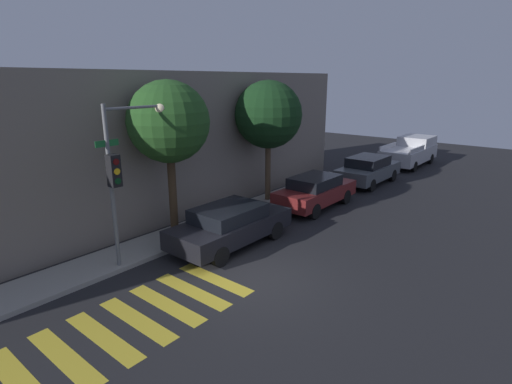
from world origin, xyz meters
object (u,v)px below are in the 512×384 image
(sedan_near_corner, at_px, (230,225))
(tree_midblock, at_px, (268,115))
(sedan_middle, at_px, (315,191))
(pickup_truck, at_px, (410,151))
(traffic_light_pole, at_px, (125,159))
(tree_near_corner, at_px, (169,123))
(sedan_far_end, at_px, (368,169))

(sedan_near_corner, relative_size, tree_midblock, 0.82)
(sedan_middle, bearing_deg, pickup_truck, -0.00)
(sedan_near_corner, bearing_deg, traffic_light_pole, 156.84)
(tree_midblock, bearing_deg, pickup_truck, -9.49)
(sedan_middle, relative_size, tree_near_corner, 0.79)
(sedan_middle, relative_size, sedan_far_end, 0.96)
(sedan_far_end, bearing_deg, sedan_near_corner, 180.00)
(traffic_light_pole, relative_size, sedan_near_corner, 1.08)
(sedan_near_corner, distance_m, tree_near_corner, 4.00)
(sedan_near_corner, relative_size, tree_near_corner, 0.82)
(traffic_light_pole, bearing_deg, tree_midblock, 6.17)
(traffic_light_pole, relative_size, tree_midblock, 0.89)
(sedan_near_corner, xyz_separation_m, sedan_middle, (5.46, -0.00, 0.01))
(tree_midblock, bearing_deg, tree_near_corner, -180.00)
(traffic_light_pole, relative_size, sedan_middle, 1.12)
(sedan_near_corner, distance_m, pickup_truck, 17.32)
(sedan_middle, bearing_deg, tree_midblock, 108.71)
(sedan_near_corner, bearing_deg, sedan_middle, -0.00)
(traffic_light_pole, bearing_deg, pickup_truck, -3.58)
(sedan_near_corner, relative_size, pickup_truck, 0.86)
(sedan_far_end, bearing_deg, pickup_truck, 0.00)
(sedan_near_corner, height_order, sedan_middle, sedan_middle)
(sedan_near_corner, xyz_separation_m, sedan_far_end, (10.87, -0.00, 0.03))
(pickup_truck, distance_m, tree_midblock, 13.12)
(sedan_far_end, bearing_deg, tree_near_corner, 169.70)
(sedan_near_corner, relative_size, sedan_far_end, 1.00)
(sedan_middle, distance_m, tree_midblock, 3.91)
(sedan_middle, xyz_separation_m, sedan_far_end, (5.42, -0.00, 0.03))
(sedan_middle, xyz_separation_m, pickup_truck, (11.86, -0.00, 0.14))
(sedan_far_end, xyz_separation_m, tree_midblock, (-6.13, 2.10, 3.19))
(sedan_middle, relative_size, tree_midblock, 0.79)
(sedan_middle, distance_m, tree_near_corner, 7.30)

